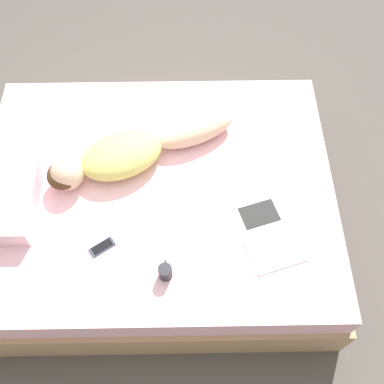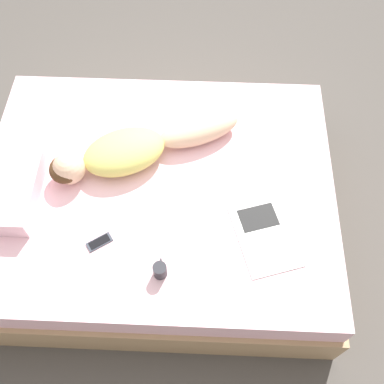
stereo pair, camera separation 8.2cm
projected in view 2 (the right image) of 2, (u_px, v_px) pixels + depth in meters
name	position (u px, v px, depth m)	size (l,w,h in m)	color
ground_plane	(162.00, 223.00, 3.37)	(12.00, 12.00, 0.00)	#4C4742
bed	(160.00, 205.00, 3.13)	(1.87, 2.33, 0.56)	tan
person	(136.00, 148.00, 2.91)	(0.72, 1.26, 0.21)	#DBB28E
open_magazine	(265.00, 235.00, 2.69)	(0.56, 0.46, 0.01)	white
coffee_mug	(160.00, 270.00, 2.53)	(0.11, 0.08, 0.10)	#232328
cell_phone	(99.00, 242.00, 2.67)	(0.14, 0.16, 0.01)	#333842
pillow	(8.00, 187.00, 2.78)	(0.60, 0.37, 0.14)	beige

